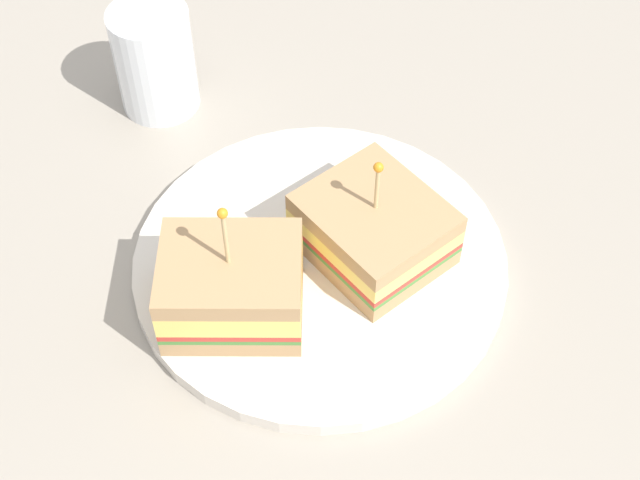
{
  "coord_description": "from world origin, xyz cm",
  "views": [
    {
      "loc": [
        28.65,
        28.42,
        52.83
      ],
      "look_at": [
        0.0,
        0.0,
        3.22
      ],
      "focal_mm": 51.15,
      "sensor_mm": 36.0,
      "label": 1
    }
  ],
  "objects_px": {
    "plate": "(320,263)",
    "sandwich_half_back": "(232,287)",
    "drink_glass": "(155,64)",
    "sandwich_half_front": "(374,229)"
  },
  "relations": [
    {
      "from": "plate",
      "to": "sandwich_half_back",
      "type": "distance_m",
      "value": 0.08
    },
    {
      "from": "drink_glass",
      "to": "plate",
      "type": "bearing_deg",
      "value": 81.85
    },
    {
      "from": "sandwich_half_front",
      "to": "sandwich_half_back",
      "type": "distance_m",
      "value": 0.11
    },
    {
      "from": "sandwich_half_back",
      "to": "drink_glass",
      "type": "xyz_separation_m",
      "value": [
        -0.11,
        -0.21,
        0.0
      ]
    },
    {
      "from": "sandwich_half_front",
      "to": "drink_glass",
      "type": "bearing_deg",
      "value": -90.15
    },
    {
      "from": "plate",
      "to": "sandwich_half_back",
      "type": "height_order",
      "value": "sandwich_half_back"
    },
    {
      "from": "plate",
      "to": "drink_glass",
      "type": "bearing_deg",
      "value": -98.15
    },
    {
      "from": "sandwich_half_back",
      "to": "plate",
      "type": "bearing_deg",
      "value": 172.97
    },
    {
      "from": "sandwich_half_back",
      "to": "drink_glass",
      "type": "relative_size",
      "value": 1.3
    },
    {
      "from": "sandwich_half_front",
      "to": "sandwich_half_back",
      "type": "relative_size",
      "value": 0.87
    }
  ]
}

